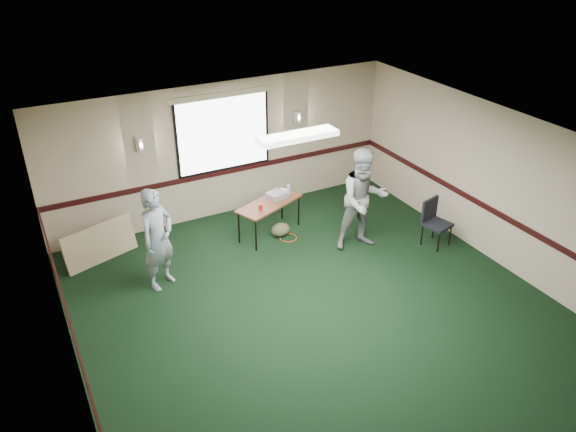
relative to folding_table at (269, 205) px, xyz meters
name	(u,v)px	position (x,y,z in m)	size (l,w,h in m)	color
ground	(328,322)	(-0.38, -2.79, -0.62)	(8.00, 8.00, 0.00)	black
room_shell	(265,175)	(-0.38, -0.66, 0.96)	(8.00, 8.02, 8.00)	tan
folding_table	(269,205)	(0.00, 0.00, 0.00)	(1.44, 1.00, 0.67)	#5A2E19
projector	(276,195)	(0.21, 0.12, 0.10)	(0.34, 0.28, 0.11)	#9D9CA5
game_console	(282,192)	(0.40, 0.26, 0.07)	(0.21, 0.16, 0.05)	white
red_cup	(261,207)	(-0.26, -0.18, 0.11)	(0.08, 0.08, 0.11)	#B41A0C
water_bottle	(288,190)	(0.47, 0.13, 0.15)	(0.06, 0.06, 0.20)	#8AC1E3
duffel_bag	(280,230)	(0.14, -0.17, -0.49)	(0.37, 0.28, 0.26)	#484529
cable_coil	(288,238)	(0.24, -0.32, -0.61)	(0.33, 0.33, 0.02)	red
folded_table	(100,243)	(-3.04, 0.55, -0.28)	(1.32, 0.06, 0.68)	tan
conference_chair	(434,219)	(2.51, -1.71, -0.10)	(0.52, 0.54, 0.88)	black
person_left	(158,239)	(-2.29, -0.66, 0.25)	(0.63, 0.42, 1.74)	#416290
person_right	(363,200)	(1.29, -1.17, 0.33)	(0.92, 0.72, 1.90)	#66869F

